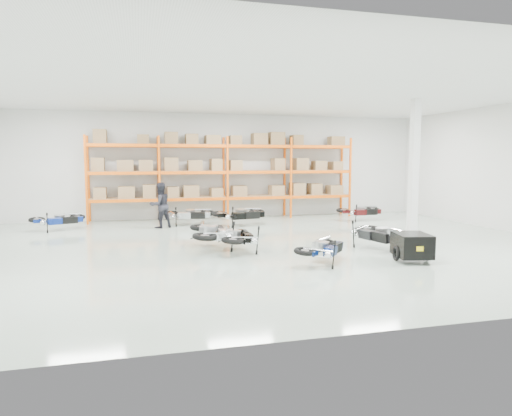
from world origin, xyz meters
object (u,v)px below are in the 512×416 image
object	(u,v)px
moto_back_b	(189,211)
person_back	(160,205)
moto_touring_right	(379,230)
moto_silver_left	(211,228)
moto_back_c	(241,211)
moto_back_d	(361,208)
moto_blue_centre	(323,244)
moto_black_far_left	(237,232)
moto_back_a	(59,217)
trailer	(412,245)

from	to	relation	value
moto_back_b	person_back	bearing A→B (deg)	124.24
moto_touring_right	moto_silver_left	bearing A→B (deg)	153.21
moto_back_b	person_back	xyz separation A→B (m)	(-1.12, -0.57, 0.32)
moto_back_c	moto_back_d	xyz separation A→B (m)	(5.17, 0.20, -0.05)
moto_silver_left	moto_back_b	xyz separation A→B (m)	(-0.09, 5.07, -0.07)
moto_back_b	moto_back_c	bearing A→B (deg)	-104.57
moto_silver_left	moto_back_b	distance (m)	5.07
moto_blue_centre	moto_black_far_left	bearing A→B (deg)	-4.47
moto_silver_left	moto_back_d	xyz separation A→B (m)	(6.98, 4.51, -0.08)
moto_back_d	moto_back_a	bearing A→B (deg)	86.95
moto_blue_centre	trailer	bearing A→B (deg)	-143.64
moto_black_far_left	moto_back_b	bearing A→B (deg)	-78.16
moto_back_a	moto_back_c	size ratio (longest dim) A/B	0.89
moto_silver_left	moto_touring_right	world-z (taller)	moto_silver_left
moto_silver_left	moto_back_d	bearing A→B (deg)	-143.05
trailer	moto_touring_right	bearing A→B (deg)	101.81
moto_black_far_left	moto_back_a	distance (m)	7.58
moto_touring_right	moto_back_a	size ratio (longest dim) A/B	1.11
moto_black_far_left	moto_back_c	size ratio (longest dim) A/B	0.95
moto_black_far_left	moto_back_a	size ratio (longest dim) A/B	1.07
trailer	moto_back_d	bearing A→B (deg)	83.75
moto_black_far_left	moto_back_d	size ratio (longest dim) A/B	1.04
moto_back_b	moto_back_a	bearing A→B (deg)	101.09
moto_blue_centre	person_back	xyz separation A→B (m)	(-3.56, 7.02, 0.37)
moto_blue_centre	moto_black_far_left	size ratio (longest dim) A/B	0.90
moto_black_far_left	moto_touring_right	bearing A→B (deg)	174.74
moto_back_b	moto_back_c	world-z (taller)	moto_back_c
moto_silver_left	moto_back_a	xyz separation A→B (m)	(-4.77, 4.77, -0.09)
moto_back_c	trailer	bearing A→B (deg)	-167.14
trailer	moto_back_c	bearing A→B (deg)	123.13
moto_back_c	person_back	bearing A→B (deg)	77.74
moto_blue_centre	person_back	world-z (taller)	person_back
moto_back_b	moto_black_far_left	bearing A→B (deg)	-165.23
moto_back_b	moto_back_d	distance (m)	7.09
moto_blue_centre	moto_back_b	world-z (taller)	moto_back_b
trailer	moto_back_c	size ratio (longest dim) A/B	0.91
moto_back_d	person_back	size ratio (longest dim) A/B	1.00
moto_blue_centre	moto_back_b	distance (m)	7.96
moto_touring_right	moto_back_a	bearing A→B (deg)	135.50
moto_blue_centre	moto_back_b	bearing A→B (deg)	-27.80
moto_touring_right	moto_back_c	distance (m)	6.19
moto_touring_right	moto_back_d	size ratio (longest dim) A/B	1.08
trailer	moto_back_b	xyz separation A→B (m)	(-4.68, 7.89, 0.12)
moto_back_a	moto_back_b	size ratio (longest dim) A/B	0.96
moto_back_a	moto_back_d	distance (m)	11.75
moto_silver_left	moto_back_b	world-z (taller)	moto_silver_left
moto_back_c	moto_back_b	bearing A→B (deg)	59.53
moto_silver_left	trailer	xyz separation A→B (m)	(4.59, -2.82, -0.19)
moto_silver_left	trailer	distance (m)	5.39
moto_blue_centre	moto_back_a	xyz separation A→B (m)	(-7.13, 7.28, 0.02)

